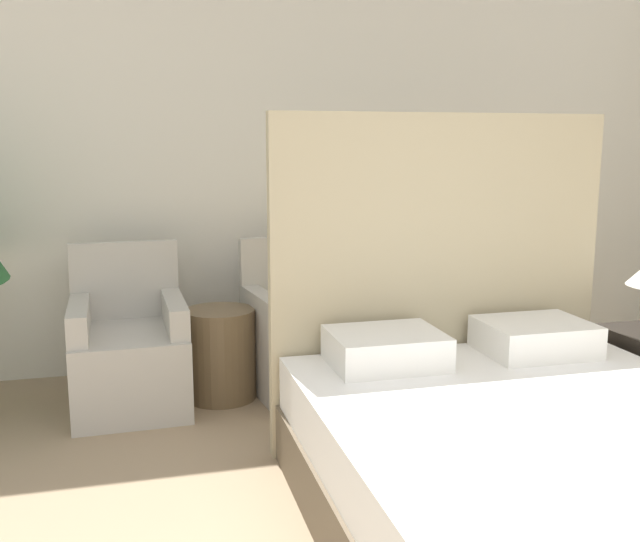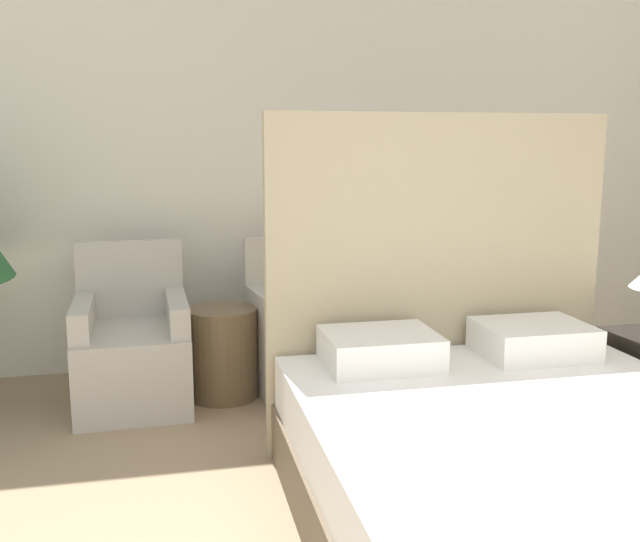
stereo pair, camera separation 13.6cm
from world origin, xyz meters
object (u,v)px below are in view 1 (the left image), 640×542
(armchair_near_window_left, at_px, (130,357))
(armchair_near_window_right, at_px, (305,344))
(side_table, at_px, (221,354))
(bed, at_px, (543,463))

(armchair_near_window_left, height_order, armchair_near_window_right, same)
(armchair_near_window_left, xyz_separation_m, side_table, (0.48, 0.00, -0.02))
(bed, height_order, armchair_near_window_left, bed)
(bed, bearing_deg, armchair_near_window_left, 129.11)
(armchair_near_window_left, bearing_deg, bed, -52.74)
(side_table, bearing_deg, armchair_near_window_left, -179.87)
(armchair_near_window_left, relative_size, side_table, 1.70)
(side_table, bearing_deg, armchair_near_window_right, -0.15)
(armchair_near_window_left, bearing_deg, armchair_near_window_right, -1.87)
(armchair_near_window_left, distance_m, armchair_near_window_right, 0.96)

